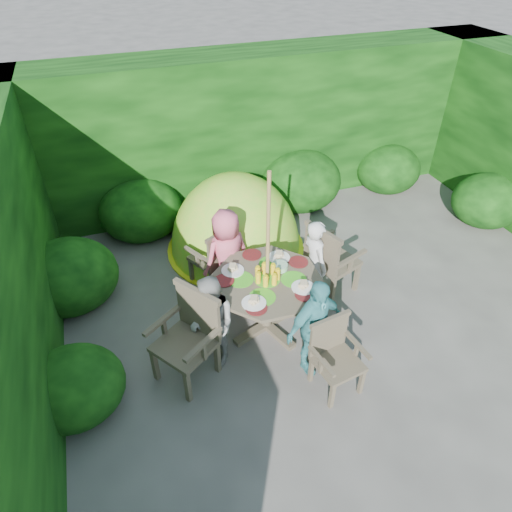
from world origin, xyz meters
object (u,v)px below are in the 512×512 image
object	(u,v)px
patio_table	(267,287)
child_front	(315,327)
garden_chair_right	(329,259)
child_left	(212,322)
child_right	(314,263)
dome_tent	(236,247)
garden_chair_left	(190,335)
garden_chair_back	(215,256)
garden_chair_front	(334,355)
child_back	(227,256)
parasol_pole	(268,259)

from	to	relation	value
patio_table	child_front	size ratio (longest dim) A/B	1.38
garden_chair_right	child_left	distance (m)	1.89
child_right	child_front	distance (m)	1.13
dome_tent	garden_chair_left	bearing A→B (deg)	-128.57
patio_table	garden_chair_back	world-z (taller)	patio_table
garden_chair_right	garden_chair_back	size ratio (longest dim) A/B	1.15
garden_chair_front	child_back	distance (m)	1.92
garden_chair_back	patio_table	bearing A→B (deg)	81.81
garden_chair_left	child_right	xyz separation A→B (m)	(1.78, 0.63, 0.07)
garden_chair_left	child_left	bearing A→B (deg)	70.51
parasol_pole	garden_chair_left	bearing A→B (deg)	-161.11
patio_table	child_right	distance (m)	0.80
garden_chair_back	dome_tent	world-z (taller)	dome_tent
garden_chair_front	dome_tent	bearing A→B (deg)	86.16
garden_chair_back	child_right	size ratio (longest dim) A/B	0.72
garden_chair_left	child_left	world-z (taller)	child_left
parasol_pole	garden_chair_left	size ratio (longest dim) A/B	2.07
parasol_pole	dome_tent	world-z (taller)	parasol_pole
garden_chair_left	child_left	distance (m)	0.29
garden_chair_back	child_back	size ratio (longest dim) A/B	0.68
child_back	child_front	xyz separation A→B (m)	(0.55, -1.50, -0.04)
patio_table	garden_chair_left	world-z (taller)	garden_chair_left
garden_chair_back	child_front	distance (m)	1.91
parasol_pole	garden_chair_front	world-z (taller)	parasol_pole
child_back	child_left	bearing A→B (deg)	47.56
garden_chair_back	garden_chair_front	xyz separation A→B (m)	(0.76, -2.07, -0.03)
garden_chair_front	child_front	xyz separation A→B (m)	(-0.12, 0.28, 0.18)
patio_table	child_right	xyz separation A→B (m)	(0.75, 0.27, -0.03)
child_right	dome_tent	xyz separation A→B (m)	(-0.61, 1.48, -0.63)
patio_table	child_right	size ratio (longest dim) A/B	1.38
patio_table	child_left	distance (m)	0.81
parasol_pole	child_left	xyz separation A→B (m)	(-0.75, -0.28, -0.50)
patio_table	garden_chair_front	size ratio (longest dim) A/B	2.06
patio_table	garden_chair_front	world-z (taller)	patio_table
dome_tent	garden_chair_right	bearing A→B (deg)	-67.01
child_back	child_front	distance (m)	1.60
child_right	child_left	world-z (taller)	child_right
garden_chair_left	garden_chair_back	bearing A→B (deg)	119.62
garden_chair_right	garden_chair_back	distance (m)	1.54
patio_table	dome_tent	xyz separation A→B (m)	(0.14, 1.75, -0.67)
child_left	dome_tent	bearing A→B (deg)	138.01
patio_table	child_back	xyz separation A→B (m)	(-0.28, 0.75, 0.00)
dome_tent	patio_table	bearing A→B (deg)	-103.98
garden_chair_right	child_left	bearing A→B (deg)	90.01
garden_chair_left	child_right	size ratio (longest dim) A/B	0.84
garden_chair_right	dome_tent	distance (m)	1.73
garden_chair_right	dome_tent	world-z (taller)	dome_tent
patio_table	dome_tent	world-z (taller)	dome_tent
garden_chair_right	child_back	xyz separation A→B (m)	(-1.30, 0.38, 0.11)
parasol_pole	child_left	bearing A→B (deg)	-159.85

